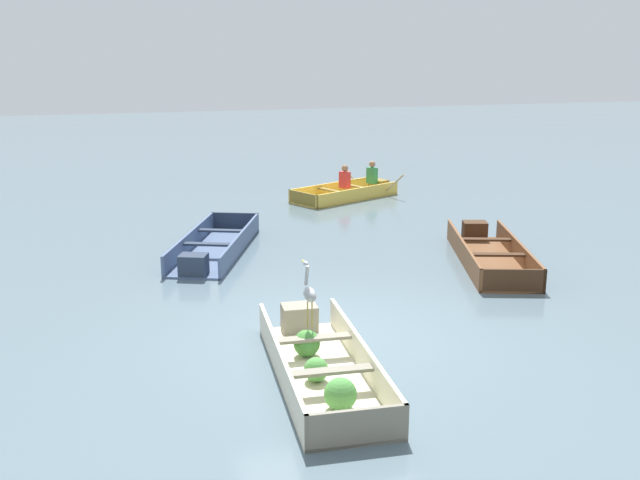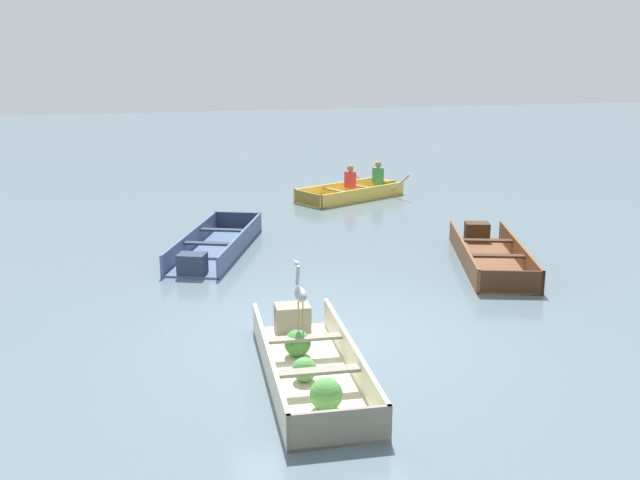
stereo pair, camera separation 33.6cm
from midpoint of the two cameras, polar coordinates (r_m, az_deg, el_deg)
name	(u,v)px [view 1 (the left image)]	position (r m, az deg, el deg)	size (l,w,h in m)	color
ground_plane	(332,333)	(10.13, 0.03, -7.43)	(80.00, 80.00, 0.00)	slate
dinghy_cream_foreground	(320,363)	(8.82, -1.13, -9.81)	(1.34, 3.36, 0.41)	beige
skiff_slate_blue_near_moored	(214,247)	(14.11, -9.16, -0.59)	(2.37, 3.73, 0.41)	#475B7F
skiff_wooden_brown_mid_moored	(488,253)	(13.86, 12.65, -1.03)	(2.17, 3.74, 0.41)	brown
rowboat_yellow_with_crew	(350,191)	(19.48, 1.93, 3.97)	(3.22, 2.67, 0.92)	#E5BC47
heron_on_dinghy	(309,292)	(9.08, -1.92, -4.20)	(0.15, 0.45, 0.84)	olive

